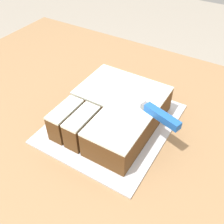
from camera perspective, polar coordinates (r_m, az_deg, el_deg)
countertop at (r=1.18m, az=-2.99°, el=-18.49°), size 1.40×1.10×0.91m
cake_board at (r=0.81m, az=0.00°, el=-2.42°), size 0.34×0.40×0.01m
cake at (r=0.78m, az=0.37°, el=0.08°), size 0.26×0.31×0.09m
knife at (r=0.71m, az=9.07°, el=0.13°), size 0.30×0.11×0.02m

